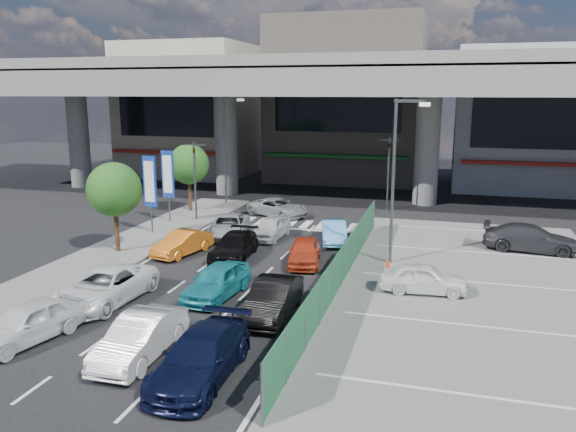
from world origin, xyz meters
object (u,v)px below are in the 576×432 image
(taxi_teal_mid, at_px, (217,281))
(parked_sedan_white, at_px, (423,278))
(crossing_wagon_silver, at_px, (278,207))
(parked_sedan_dgrey, at_px, (531,238))
(traffic_light_right, at_px, (389,155))
(hatch_white_back_mid, at_px, (140,337))
(street_lamp_right, at_px, (397,168))
(van_white_back_left, at_px, (27,322))
(tree_far, at_px, (189,164))
(traffic_light_left, at_px, (194,161))
(street_lamp_left, at_px, (227,141))
(signboard_far, at_px, (168,176))
(tree_near, at_px, (114,190))
(kei_truck_front_right, at_px, (334,232))
(minivan_navy_back, at_px, (200,357))
(sedan_white_mid_left, at_px, (105,287))
(taxi_orange_left, at_px, (182,243))
(traffic_cone, at_px, (388,265))
(taxi_orange_right, at_px, (304,252))
(hatch_black_mid_right, at_px, (273,299))
(sedan_white_front_mid, at_px, (271,228))
(wagon_silver_front_left, at_px, (229,226))
(signboard_near, at_px, (150,184))
(sedan_black_mid, at_px, (234,246))

(taxi_teal_mid, xyz_separation_m, parked_sedan_white, (8.19, 2.72, -0.01))
(crossing_wagon_silver, height_order, parked_sedan_dgrey, parked_sedan_dgrey)
(traffic_light_right, bearing_deg, hatch_white_back_mid, -101.51)
(street_lamp_right, xyz_separation_m, van_white_back_left, (-11.12, -12.32, -4.08))
(street_lamp_right, bearing_deg, tree_far, 150.42)
(traffic_light_left, distance_m, parked_sedan_dgrey, 20.50)
(street_lamp_left, relative_size, parked_sedan_dgrey, 1.66)
(taxi_teal_mid, relative_size, parked_sedan_white, 1.11)
(signboard_far, relative_size, tree_near, 0.98)
(traffic_light_right, relative_size, kei_truck_front_right, 1.40)
(tree_far, distance_m, minivan_navy_back, 24.14)
(minivan_navy_back, xyz_separation_m, sedan_white_mid_left, (-6.22, 4.58, 0.00))
(minivan_navy_back, xyz_separation_m, taxi_orange_left, (-6.33, 11.68, -0.08))
(tree_far, height_order, traffic_cone, tree_far)
(parked_sedan_white, distance_m, traffic_cone, 2.88)
(minivan_navy_back, xyz_separation_m, taxi_teal_mid, (-2.17, 6.41, 0.00))
(van_white_back_left, relative_size, hatch_white_back_mid, 0.97)
(street_lamp_right, bearing_deg, taxi_orange_right, -163.62)
(hatch_black_mid_right, bearing_deg, taxi_orange_left, 135.26)
(signboard_far, relative_size, van_white_back_left, 1.16)
(sedan_white_front_mid, relative_size, kei_truck_front_right, 1.00)
(kei_truck_front_right, relative_size, parked_sedan_white, 1.02)
(tree_near, bearing_deg, hatch_black_mid_right, -29.75)
(wagon_silver_front_left, bearing_deg, traffic_light_left, 124.94)
(signboard_near, height_order, crossing_wagon_silver, signboard_near)
(traffic_light_right, xyz_separation_m, minivan_navy_back, (-2.75, -26.05, -3.25))
(street_lamp_right, height_order, kei_truck_front_right, street_lamp_right)
(street_lamp_left, bearing_deg, sedan_white_front_mid, -55.33)
(signboard_near, bearing_deg, tree_near, -87.13)
(hatch_black_mid_right, height_order, parked_sedan_white, hatch_black_mid_right)
(minivan_navy_back, height_order, taxi_teal_mid, same)
(minivan_navy_back, xyz_separation_m, taxi_orange_right, (0.19, 11.80, -0.05))
(traffic_light_right, relative_size, parked_sedan_white, 1.42)
(signboard_near, height_order, van_white_back_left, signboard_near)
(traffic_light_right, relative_size, parked_sedan_dgrey, 1.08)
(hatch_black_mid_right, bearing_deg, traffic_light_right, 82.81)
(street_lamp_left, height_order, taxi_orange_left, street_lamp_left)
(minivan_navy_back, bearing_deg, van_white_back_left, 172.88)
(tree_far, bearing_deg, parked_sedan_white, -36.87)
(tree_near, xyz_separation_m, traffic_cone, (14.06, 0.38, -2.98))
(taxi_orange_left, height_order, parked_sedan_white, parked_sedan_white)
(minivan_navy_back, distance_m, kei_truck_front_right, 16.23)
(sedan_white_mid_left, distance_m, kei_truck_front_right, 13.59)
(signboard_far, xyz_separation_m, parked_sedan_white, (16.37, -8.92, -2.38))
(sedan_black_mid, bearing_deg, street_lamp_left, 108.30)
(traffic_light_left, distance_m, signboard_near, 4.22)
(street_lamp_right, bearing_deg, sedan_white_front_mid, 157.25)
(tree_near, bearing_deg, taxi_teal_mid, -31.50)
(taxi_orange_left, height_order, taxi_orange_right, taxi_orange_right)
(taxi_teal_mid, distance_m, hatch_black_mid_right, 3.10)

